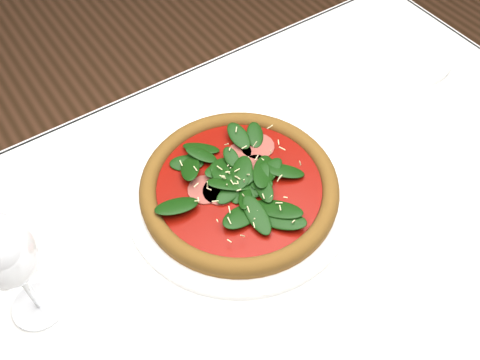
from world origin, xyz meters
TOP-DOWN VIEW (x-y plane):
  - dining_table at (0.00, 0.00)m, footprint 1.21×0.81m
  - plate at (-0.03, 0.09)m, footprint 0.37×0.37m
  - pizza at (-0.03, 0.09)m, footprint 0.36×0.36m
  - wine_glass at (-0.37, 0.09)m, footprint 0.09×0.09m
  - saucer_far at (0.45, 0.17)m, footprint 0.15×0.15m

SIDE VIEW (x-z plane):
  - dining_table at x=0.00m, z-range 0.27..1.02m
  - saucer_far at x=0.45m, z-range 0.75..0.76m
  - plate at x=-0.03m, z-range 0.75..0.77m
  - pizza at x=-0.03m, z-range 0.76..0.80m
  - wine_glass at x=-0.37m, z-range 0.79..1.00m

